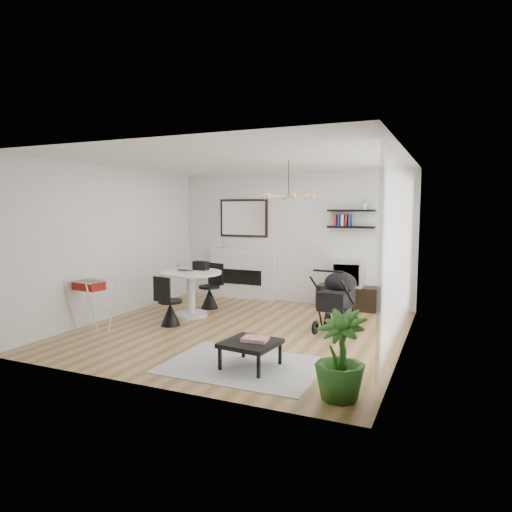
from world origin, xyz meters
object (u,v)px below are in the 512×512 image
at_px(crt_tv, 349,273).
at_px(potted_plant, 340,355).
at_px(tv_console, 349,298).
at_px(coffee_table, 250,344).
at_px(drying_rack, 92,304).
at_px(stroller, 337,303).
at_px(dining_table, 191,287).
at_px(fireplace, 243,267).

relative_size(crt_tv, potted_plant, 0.62).
bearing_deg(crt_tv, tv_console, 33.86).
height_order(coffee_table, potted_plant, potted_plant).
xyz_separation_m(drying_rack, stroller, (3.61, 1.59, 0.02)).
distance_m(crt_tv, dining_table, 3.05).
bearing_deg(stroller, dining_table, -173.42).
height_order(fireplace, drying_rack, fireplace).
distance_m(tv_console, dining_table, 3.07).
height_order(tv_console, potted_plant, potted_plant).
bearing_deg(drying_rack, tv_console, 50.53).
bearing_deg(crt_tv, drying_rack, -136.73).
height_order(drying_rack, potted_plant, potted_plant).
xyz_separation_m(drying_rack, potted_plant, (4.27, -1.03, 0.03)).
relative_size(drying_rack, potted_plant, 0.89).
bearing_deg(crt_tv, potted_plant, -78.88).
bearing_deg(coffee_table, dining_table, 135.90).
height_order(stroller, coffee_table, stroller).
bearing_deg(dining_table, stroller, 2.11).
bearing_deg(dining_table, tv_console, 34.71).
height_order(tv_console, crt_tv, crt_tv).
xyz_separation_m(fireplace, drying_rack, (-1.08, -3.38, -0.25)).
height_order(tv_console, coffee_table, tv_console).
bearing_deg(dining_table, crt_tv, 34.71).
xyz_separation_m(crt_tv, drying_rack, (-3.43, -3.23, -0.27)).
bearing_deg(stroller, drying_rack, -151.67).
relative_size(crt_tv, coffee_table, 0.82).
bearing_deg(drying_rack, fireplace, 79.55).
bearing_deg(crt_tv, dining_table, -145.29).
xyz_separation_m(tv_console, drying_rack, (-3.44, -3.23, 0.21)).
bearing_deg(fireplace, tv_console, -3.52).
height_order(fireplace, stroller, fireplace).
height_order(fireplace, coffee_table, fireplace).
xyz_separation_m(dining_table, coffee_table, (2.12, -2.05, -0.24)).
bearing_deg(coffee_table, potted_plant, -21.32).
bearing_deg(fireplace, crt_tv, -3.61).
distance_m(tv_console, potted_plant, 4.36).
bearing_deg(stroller, tv_console, 100.37).
bearing_deg(drying_rack, crt_tv, 50.54).
distance_m(tv_console, coffee_table, 3.81).
xyz_separation_m(crt_tv, stroller, (0.17, -1.64, -0.25)).
bearing_deg(fireplace, dining_table, -94.61).
distance_m(fireplace, tv_console, 2.41).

